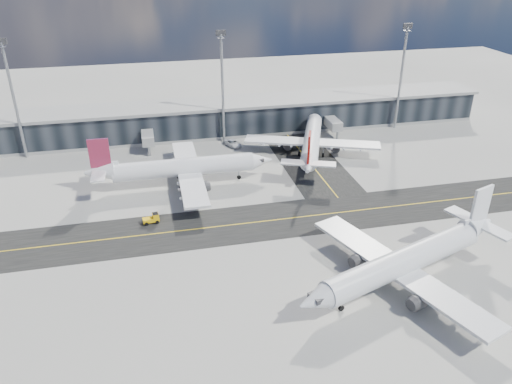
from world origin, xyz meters
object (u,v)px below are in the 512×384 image
baggage_tug (152,218)px  airliner_near (407,260)px  airliner_af (181,168)px  service_van (233,143)px  airliner_redtail (312,141)px

baggage_tug → airliner_near: bearing=46.5°
airliner_af → service_van: bearing=143.5°
baggage_tug → service_van: 42.17m
airliner_near → service_van: (-15.99, 63.38, -3.25)m
airliner_redtail → service_van: size_ratio=6.68×
airliner_af → airliner_redtail: bearing=106.1°
airliner_redtail → airliner_near: 52.61m
airliner_redtail → service_van: 21.24m
airliner_near → baggage_tug: bearing=34.6°
airliner_af → airliner_redtail: 34.41m
airliner_redtail → airliner_af: bearing=-143.0°
airliner_redtail → baggage_tug: bearing=-126.9°
airliner_redtail → airliner_near: size_ratio=0.96×
baggage_tug → service_van: (22.23, 35.83, -0.16)m
airliner_af → airliner_near: 53.27m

